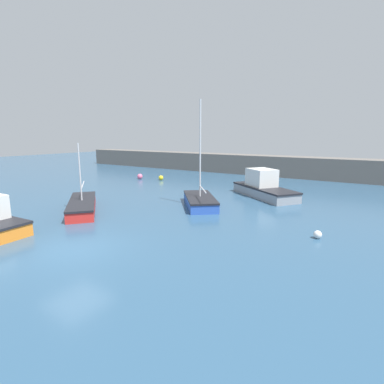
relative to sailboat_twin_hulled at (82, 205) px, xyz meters
The scene contains 8 objects.
ground_plane 6.84m from the sailboat_twin_hulled, 40.15° to the right, with size 120.00×120.00×0.20m, color #2D5170.
harbor_breakwater 23.87m from the sailboat_twin_hulled, 77.37° to the left, with size 60.19×2.86×2.34m, color #66605B.
sailboat_twin_hulled is the anchor object (origin of this frame).
sailboat_tall_mast 7.69m from the sailboat_twin_hulled, 42.83° to the left, with size 4.34×4.73×7.07m.
cabin_cruiser_white 13.47m from the sailboat_twin_hulled, 52.78° to the left, with size 6.28×5.42×2.16m.
mooring_buoy_yellow 13.72m from the sailboat_twin_hulled, 107.19° to the left, with size 0.51×0.51×0.51m, color yellow.
mooring_buoy_pink 14.04m from the sailboat_twin_hulled, 117.51° to the left, with size 0.58×0.58×0.58m, color #EA668C.
mooring_buoy_white 13.94m from the sailboat_twin_hulled, 11.12° to the left, with size 0.38×0.38×0.38m, color white.
Camera 1 is at (10.77, -7.44, 4.83)m, focal length 28.00 mm.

